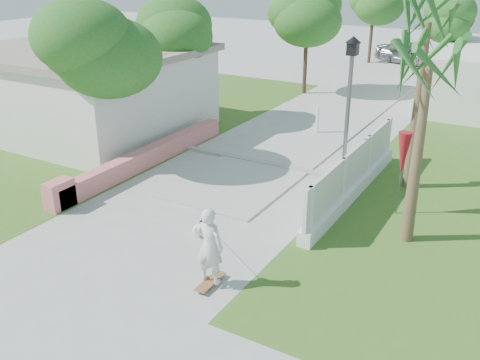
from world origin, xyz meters
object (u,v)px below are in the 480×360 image
Objects in this scene: patio_umbrella at (403,155)px; dog at (199,228)px; street_lamp at (348,109)px; parked_car at (409,53)px; bollard at (317,119)px; skateboarder at (203,230)px.

patio_umbrella is 4.19× the size of dog.
patio_umbrella is at bearing -27.76° from street_lamp.
bollard is at bearing -161.32° from parked_car.
bollard is 16.60m from parked_car.
street_lamp is at bearing -104.08° from skateboarder.
skateboarder is 4.21× the size of dog.
skateboarder reaches higher than parked_car.
street_lamp is 5.56m from bollard.
parked_car is (-0.59, 16.59, 0.16)m from bollard.
parked_car is (-3.29, 21.09, -1.68)m from street_lamp.
patio_umbrella is at bearing 39.13° from dog.
bollard is 0.25× the size of parked_car.
street_lamp reaches higher than skateboarder.
parked_car is (-2.04, 26.69, -0.02)m from skateboarder.
dog is at bearing -136.59° from patio_umbrella.
dog is at bearing -52.39° from skateboarder.
patio_umbrella is 5.56m from dog.
bollard is 7.25m from patio_umbrella.
patio_umbrella reaches higher than dog.
street_lamp is at bearing -154.48° from parked_car.
bollard is 10.20m from skateboarder.
bollard is 0.47× the size of skateboarder.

